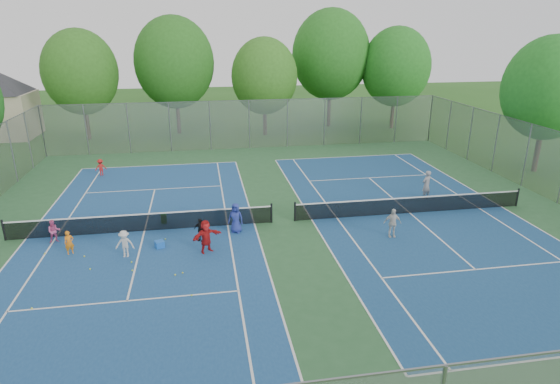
# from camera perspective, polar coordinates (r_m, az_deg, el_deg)

# --- Properties ---
(ground) EXTENTS (120.00, 120.00, 0.00)m
(ground) POSITION_cam_1_polar(r_m,az_deg,el_deg) (24.35, 0.40, -3.66)
(ground) COLOR #27591C
(ground) RESTS_ON ground
(court_pad) EXTENTS (32.00, 32.00, 0.01)m
(court_pad) POSITION_cam_1_polar(r_m,az_deg,el_deg) (24.35, 0.40, -3.64)
(court_pad) COLOR #2B5C32
(court_pad) RESTS_ON ground
(court_left) EXTENTS (10.97, 23.77, 0.01)m
(court_left) POSITION_cam_1_polar(r_m,az_deg,el_deg) (24.21, -16.19, -4.58)
(court_left) COLOR navy
(court_left) RESTS_ON court_pad
(court_right) EXTENTS (10.97, 23.77, 0.01)m
(court_right) POSITION_cam_1_polar(r_m,az_deg,el_deg) (26.40, 15.54, -2.49)
(court_right) COLOR navy
(court_right) RESTS_ON court_pad
(net_left) EXTENTS (12.87, 0.10, 0.91)m
(net_left) POSITION_cam_1_polar(r_m,az_deg,el_deg) (24.04, -16.29, -3.62)
(net_left) COLOR black
(net_left) RESTS_ON ground
(net_right) EXTENTS (12.87, 0.10, 0.91)m
(net_right) POSITION_cam_1_polar(r_m,az_deg,el_deg) (26.25, 15.63, -1.60)
(net_right) COLOR black
(net_right) RESTS_ON ground
(fence_north) EXTENTS (32.00, 0.10, 4.00)m
(fence_north) POSITION_cam_1_polar(r_m,az_deg,el_deg) (39.00, -3.77, 8.20)
(fence_north) COLOR gray
(fence_north) RESTS_ON ground
(tree_nw) EXTENTS (6.40, 6.40, 9.58)m
(tree_nw) POSITION_cam_1_polar(r_m,az_deg,el_deg) (45.33, -23.16, 13.28)
(tree_nw) COLOR #443326
(tree_nw) RESTS_ON ground
(tree_nl) EXTENTS (7.20, 7.20, 10.69)m
(tree_nl) POSITION_cam_1_polar(r_m,az_deg,el_deg) (45.20, -12.76, 15.14)
(tree_nl) COLOR #443326
(tree_nl) RESTS_ON ground
(tree_nc) EXTENTS (6.00, 6.00, 8.85)m
(tree_nc) POSITION_cam_1_polar(r_m,az_deg,el_deg) (43.66, -1.91, 13.93)
(tree_nc) COLOR #443326
(tree_nc) RESTS_ON ground
(tree_nr) EXTENTS (7.60, 7.60, 11.42)m
(tree_nr) POSITION_cam_1_polar(r_m,az_deg,el_deg) (47.91, 6.21, 16.30)
(tree_nr) COLOR #443326
(tree_nr) RESTS_ON ground
(tree_ne) EXTENTS (6.60, 6.60, 9.77)m
(tree_ne) POSITION_cam_1_polar(r_m,az_deg,el_deg) (48.10, 13.96, 14.59)
(tree_ne) COLOR #443326
(tree_ne) RESTS_ON ground
(tree_side_e) EXTENTS (6.00, 6.00, 9.20)m
(tree_side_e) POSITION_cam_1_polar(r_m,az_deg,el_deg) (36.45, 29.97, 10.90)
(tree_side_e) COLOR #443326
(tree_side_e) RESTS_ON ground
(ball_crate) EXTENTS (0.48, 0.48, 0.32)m
(ball_crate) POSITION_cam_1_polar(r_m,az_deg,el_deg) (22.23, -14.46, -6.20)
(ball_crate) COLOR blue
(ball_crate) RESTS_ON ground
(ball_hopper) EXTENTS (0.27, 0.27, 0.51)m
(ball_hopper) POSITION_cam_1_polar(r_m,az_deg,el_deg) (24.80, -13.99, -3.19)
(ball_hopper) COLOR #238333
(ball_hopper) RESTS_ON ground
(student_a) EXTENTS (0.48, 0.41, 1.10)m
(student_a) POSITION_cam_1_polar(r_m,az_deg,el_deg) (22.79, -24.31, -5.66)
(student_a) COLOR orange
(student_a) RESTS_ON ground
(student_b) EXTENTS (0.65, 0.57, 1.13)m
(student_b) POSITION_cam_1_polar(r_m,az_deg,el_deg) (24.29, -25.84, -4.33)
(student_b) COLOR #D9548F
(student_b) RESTS_ON ground
(student_c) EXTENTS (0.86, 0.56, 1.25)m
(student_c) POSITION_cam_1_polar(r_m,az_deg,el_deg) (21.60, -18.41, -6.03)
(student_c) COLOR beige
(student_c) RESTS_ON ground
(student_d) EXTENTS (0.71, 0.59, 1.14)m
(student_d) POSITION_cam_1_polar(r_m,az_deg,el_deg) (22.33, -9.67, -4.57)
(student_d) COLOR black
(student_d) RESTS_ON ground
(student_e) EXTENTS (0.87, 0.72, 1.51)m
(student_e) POSITION_cam_1_polar(r_m,az_deg,el_deg) (22.97, -5.42, -3.17)
(student_e) COLOR navy
(student_e) RESTS_ON ground
(student_f) EXTENTS (1.47, 1.06, 1.53)m
(student_f) POSITION_cam_1_polar(r_m,az_deg,el_deg) (21.13, -9.01, -5.37)
(student_f) COLOR red
(student_f) RESTS_ON ground
(child_far_baseline) EXTENTS (0.84, 0.62, 1.16)m
(child_far_baseline) POSITION_cam_1_polar(r_m,az_deg,el_deg) (34.03, -21.01, 2.81)
(child_far_baseline) COLOR red
(child_far_baseline) RESTS_ON ground
(instructor) EXTENTS (0.74, 0.63, 1.74)m
(instructor) POSITION_cam_1_polar(r_m,az_deg,el_deg) (28.58, 17.41, 0.82)
(instructor) COLOR gray
(instructor) RESTS_ON ground
(teen_court_b) EXTENTS (0.88, 0.45, 1.44)m
(teen_court_b) POSITION_cam_1_polar(r_m,az_deg,el_deg) (23.01, 13.53, -3.70)
(teen_court_b) COLOR silver
(teen_court_b) RESTS_ON ground
(tennis_ball_0) EXTENTS (0.07, 0.07, 0.07)m
(tennis_ball_0) POSITION_cam_1_polar(r_m,az_deg,el_deg) (23.43, -26.74, -6.75)
(tennis_ball_0) COLOR #B4C72E
(tennis_ball_0) RESTS_ON ground
(tennis_ball_1) EXTENTS (0.07, 0.07, 0.07)m
(tennis_ball_1) POSITION_cam_1_polar(r_m,az_deg,el_deg) (23.64, -24.18, -6.13)
(tennis_ball_1) COLOR #9FC12C
(tennis_ball_1) RESTS_ON ground
(tennis_ball_2) EXTENTS (0.07, 0.07, 0.07)m
(tennis_ball_2) POSITION_cam_1_polar(r_m,az_deg,el_deg) (22.97, -13.80, -5.64)
(tennis_ball_2) COLOR #B5D932
(tennis_ball_2) RESTS_ON ground
(tennis_ball_3) EXTENTS (0.07, 0.07, 0.07)m
(tennis_ball_3) POSITION_cam_1_polar(r_m,az_deg,el_deg) (20.55, -17.57, -9.13)
(tennis_ball_3) COLOR #A4C92E
(tennis_ball_3) RESTS_ON ground
(tennis_ball_4) EXTENTS (0.07, 0.07, 0.07)m
(tennis_ball_4) POSITION_cam_1_polar(r_m,az_deg,el_deg) (19.76, -12.66, -9.86)
(tennis_ball_4) COLOR yellow
(tennis_ball_4) RESTS_ON ground
(tennis_ball_5) EXTENTS (0.07, 0.07, 0.07)m
(tennis_ball_5) POSITION_cam_1_polar(r_m,az_deg,el_deg) (22.44, -22.75, -7.29)
(tennis_ball_5) COLOR yellow
(tennis_ball_5) RESTS_ON ground
(tennis_ball_6) EXTENTS (0.07, 0.07, 0.07)m
(tennis_ball_6) POSITION_cam_1_polar(r_m,az_deg,el_deg) (19.39, -27.99, -12.46)
(tennis_ball_6) COLOR yellow
(tennis_ball_6) RESTS_ON ground
(tennis_ball_7) EXTENTS (0.07, 0.07, 0.07)m
(tennis_ball_7) POSITION_cam_1_polar(r_m,az_deg,el_deg) (19.84, -11.78, -9.66)
(tennis_ball_7) COLOR #D0D631
(tennis_ball_7) RESTS_ON ground
(tennis_ball_8) EXTENTS (0.07, 0.07, 0.07)m
(tennis_ball_8) POSITION_cam_1_polar(r_m,az_deg,el_deg) (21.22, -17.64, -8.19)
(tennis_ball_8) COLOR #C1E234
(tennis_ball_8) RESTS_ON ground
(tennis_ball_9) EXTENTS (0.07, 0.07, 0.07)m
(tennis_ball_9) POSITION_cam_1_polar(r_m,az_deg,el_deg) (18.27, -10.71, -12.32)
(tennis_ball_9) COLOR #C1E334
(tennis_ball_9) RESTS_ON ground
(tennis_ball_10) EXTENTS (0.07, 0.07, 0.07)m
(tennis_ball_10) POSITION_cam_1_polar(r_m,az_deg,el_deg) (21.24, -22.14, -8.74)
(tennis_ball_10) COLOR #D4F438
(tennis_ball_10) RESTS_ON ground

